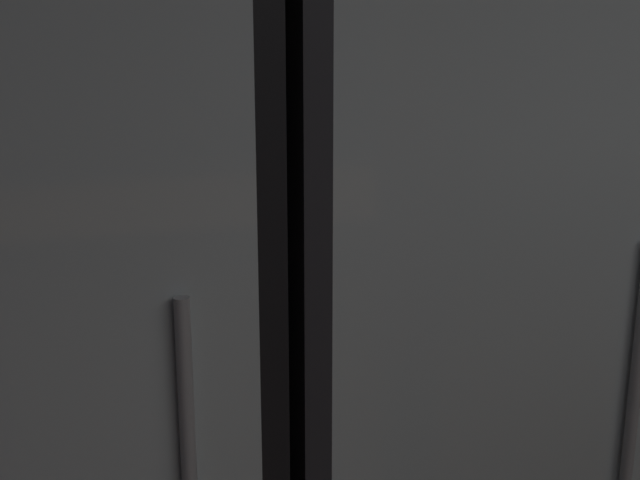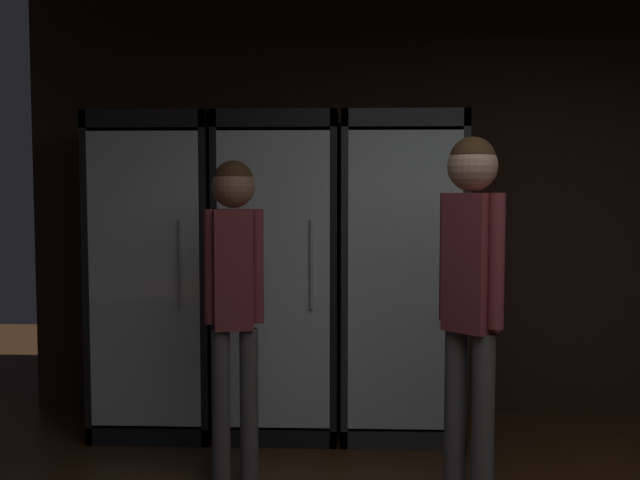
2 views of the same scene
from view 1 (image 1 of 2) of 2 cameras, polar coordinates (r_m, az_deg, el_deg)
The scene contains 3 objects.
wall_back at distance 2.11m, azimuth 16.19°, elevation 8.13°, with size 6.00×0.06×2.80m, color black.
cooler_left at distance 1.47m, azimuth -21.24°, elevation -14.08°, with size 0.71×0.70×1.92m.
cooler_center at distance 1.63m, azimuth 5.81°, elevation -10.20°, with size 0.71×0.70×1.92m.
Camera 1 is at (-1.30, 1.38, 1.61)m, focal length 44.47 mm.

